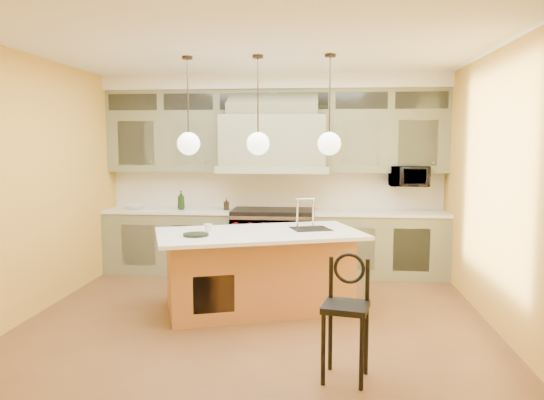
# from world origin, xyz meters

# --- Properties ---
(floor) EXTENTS (5.00, 5.00, 0.00)m
(floor) POSITION_xyz_m (0.00, 0.00, 0.00)
(floor) COLOR brown
(floor) RESTS_ON ground
(ceiling) EXTENTS (5.00, 5.00, 0.00)m
(ceiling) POSITION_xyz_m (0.00, 0.00, 2.90)
(ceiling) COLOR white
(ceiling) RESTS_ON wall_back
(wall_back) EXTENTS (5.00, 0.00, 5.00)m
(wall_back) POSITION_xyz_m (0.00, 2.50, 1.45)
(wall_back) COLOR gold
(wall_back) RESTS_ON ground
(wall_front) EXTENTS (5.00, 0.00, 5.00)m
(wall_front) POSITION_xyz_m (0.00, -2.50, 1.45)
(wall_front) COLOR gold
(wall_front) RESTS_ON ground
(wall_left) EXTENTS (0.00, 5.00, 5.00)m
(wall_left) POSITION_xyz_m (-2.50, 0.00, 1.45)
(wall_left) COLOR gold
(wall_left) RESTS_ON ground
(wall_right) EXTENTS (0.00, 5.00, 5.00)m
(wall_right) POSITION_xyz_m (2.50, 0.00, 1.45)
(wall_right) COLOR gold
(wall_right) RESTS_ON ground
(back_cabinetry) EXTENTS (5.00, 0.77, 2.90)m
(back_cabinetry) POSITION_xyz_m (0.00, 2.23, 1.43)
(back_cabinetry) COLOR gray
(back_cabinetry) RESTS_ON floor
(range) EXTENTS (1.20, 0.74, 0.96)m
(range) POSITION_xyz_m (0.00, 2.14, 0.49)
(range) COLOR silver
(range) RESTS_ON floor
(kitchen_island) EXTENTS (2.56, 1.91, 1.35)m
(kitchen_island) POSITION_xyz_m (-0.02, 0.45, 0.47)
(kitchen_island) COLOR #A96C3C
(kitchen_island) RESTS_ON floor
(counter_stool) EXTENTS (0.42, 0.42, 1.02)m
(counter_stool) POSITION_xyz_m (0.91, -1.30, 0.58)
(counter_stool) COLOR black
(counter_stool) RESTS_ON floor
(microwave) EXTENTS (0.54, 0.37, 0.30)m
(microwave) POSITION_xyz_m (1.95, 2.25, 1.45)
(microwave) COLOR black
(microwave) RESTS_ON back_cabinetry
(oil_bottle_a) EXTENTS (0.11, 0.11, 0.28)m
(oil_bottle_a) POSITION_xyz_m (-1.38, 2.15, 1.08)
(oil_bottle_a) COLOR black
(oil_bottle_a) RESTS_ON back_cabinetry
(oil_bottle_b) EXTENTS (0.09, 0.09, 0.18)m
(oil_bottle_b) POSITION_xyz_m (-0.70, 2.15, 1.03)
(oil_bottle_b) COLOR black
(oil_bottle_b) RESTS_ON back_cabinetry
(fruit_bowl) EXTENTS (0.30, 0.30, 0.07)m
(fruit_bowl) POSITION_xyz_m (-2.10, 2.15, 0.98)
(fruit_bowl) COLOR silver
(fruit_bowl) RESTS_ON back_cabinetry
(cup) EXTENTS (0.10, 0.10, 0.09)m
(cup) POSITION_xyz_m (-0.59, 0.34, 0.97)
(cup) COLOR silver
(cup) RESTS_ON kitchen_island
(pendant_left) EXTENTS (0.26, 0.26, 1.11)m
(pendant_left) POSITION_xyz_m (-0.82, 0.45, 1.95)
(pendant_left) COLOR #2D2319
(pendant_left) RESTS_ON ceiling
(pendant_center) EXTENTS (0.26, 0.26, 1.11)m
(pendant_center) POSITION_xyz_m (-0.02, 0.45, 1.95)
(pendant_center) COLOR #2D2319
(pendant_center) RESTS_ON ceiling
(pendant_right) EXTENTS (0.26, 0.26, 1.11)m
(pendant_right) POSITION_xyz_m (0.78, 0.45, 1.95)
(pendant_right) COLOR #2D2319
(pendant_right) RESTS_ON ceiling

